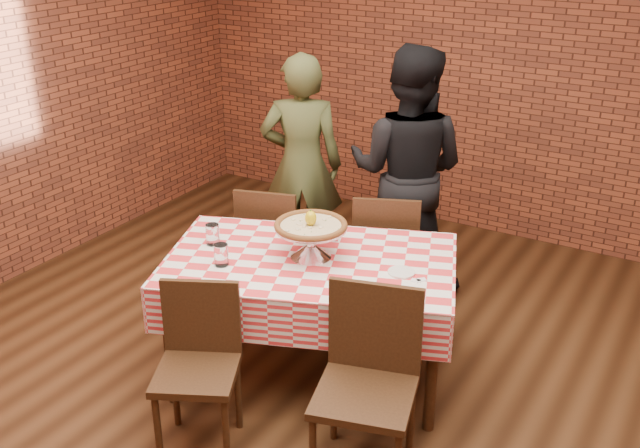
# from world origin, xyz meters

# --- Properties ---
(ground) EXTENTS (6.00, 6.00, 0.00)m
(ground) POSITION_xyz_m (0.00, 0.00, 0.00)
(ground) COLOR black
(ground) RESTS_ON ground
(back_wall) EXTENTS (5.50, 0.00, 5.50)m
(back_wall) POSITION_xyz_m (0.00, 3.00, 1.45)
(back_wall) COLOR brown
(back_wall) RESTS_ON ground
(table) EXTENTS (1.82, 1.45, 0.75)m
(table) POSITION_xyz_m (-0.22, 0.46, 0.38)
(table) COLOR #3D2613
(table) RESTS_ON ground
(tablecloth) EXTENTS (1.86, 1.49, 0.27)m
(tablecloth) POSITION_xyz_m (-0.22, 0.46, 0.62)
(tablecloth) COLOR red
(tablecloth) RESTS_ON table
(pizza_stand) EXTENTS (0.55, 0.55, 0.18)m
(pizza_stand) POSITION_xyz_m (-0.23, 0.48, 0.85)
(pizza_stand) COLOR silver
(pizza_stand) RESTS_ON tablecloth
(pizza) EXTENTS (0.54, 0.54, 0.03)m
(pizza) POSITION_xyz_m (-0.23, 0.48, 0.95)
(pizza) COLOR beige
(pizza) RESTS_ON pizza_stand
(lemon) EXTENTS (0.09, 0.09, 0.08)m
(lemon) POSITION_xyz_m (-0.23, 0.48, 0.99)
(lemon) COLOR gold
(lemon) RESTS_ON pizza
(water_glass_left) EXTENTS (0.10, 0.10, 0.12)m
(water_glass_left) POSITION_xyz_m (-0.60, 0.15, 0.82)
(water_glass_left) COLOR white
(water_glass_left) RESTS_ON tablecloth
(water_glass_right) EXTENTS (0.10, 0.10, 0.12)m
(water_glass_right) POSITION_xyz_m (-0.80, 0.34, 0.82)
(water_glass_right) COLOR white
(water_glass_right) RESTS_ON tablecloth
(side_plate) EXTENTS (0.19, 0.19, 0.01)m
(side_plate) POSITION_xyz_m (0.29, 0.56, 0.76)
(side_plate) COLOR white
(side_plate) RESTS_ON tablecloth
(sweetener_packet_a) EXTENTS (0.06, 0.06, 0.00)m
(sweetener_packet_a) POSITION_xyz_m (0.42, 0.54, 0.76)
(sweetener_packet_a) COLOR white
(sweetener_packet_a) RESTS_ON tablecloth
(sweetener_packet_b) EXTENTS (0.05, 0.04, 0.00)m
(sweetener_packet_b) POSITION_xyz_m (0.40, 0.52, 0.76)
(sweetener_packet_b) COLOR white
(sweetener_packet_b) RESTS_ON tablecloth
(condiment_caddy) EXTENTS (0.11, 0.10, 0.13)m
(condiment_caddy) POSITION_xyz_m (-0.25, 0.75, 0.82)
(condiment_caddy) COLOR silver
(condiment_caddy) RESTS_ON tablecloth
(chair_near_left) EXTENTS (0.53, 0.53, 0.87)m
(chair_near_left) POSITION_xyz_m (-0.37, -0.39, 0.44)
(chair_near_left) COLOR #3D2613
(chair_near_left) RESTS_ON ground
(chair_near_right) EXTENTS (0.56, 0.56, 0.94)m
(chair_near_right) POSITION_xyz_m (0.43, -0.12, 0.47)
(chair_near_right) COLOR #3D2613
(chair_near_right) RESTS_ON ground
(chair_far_left) EXTENTS (0.51, 0.51, 0.89)m
(chair_far_left) POSITION_xyz_m (-0.86, 1.06, 0.45)
(chair_far_left) COLOR #3D2613
(chair_far_left) RESTS_ON ground
(chair_far_right) EXTENTS (0.55, 0.55, 0.90)m
(chair_far_right) POSITION_xyz_m (-0.16, 1.32, 0.45)
(chair_far_right) COLOR #3D2613
(chair_far_right) RESTS_ON ground
(diner_olive) EXTENTS (0.71, 0.63, 1.64)m
(diner_olive) POSITION_xyz_m (-0.99, 1.62, 0.82)
(diner_olive) COLOR #444A27
(diner_olive) RESTS_ON ground
(diner_black) EXTENTS (0.94, 0.78, 1.74)m
(diner_black) POSITION_xyz_m (-0.22, 1.75, 0.87)
(diner_black) COLOR black
(diner_black) RESTS_ON ground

